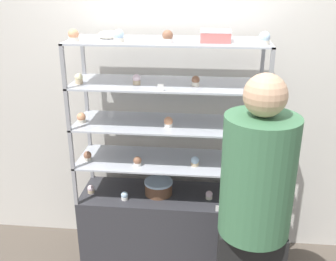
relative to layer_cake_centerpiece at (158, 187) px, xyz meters
The scene contains 35 objects.
ground_plane 0.67m from the layer_cake_centerpiece, ahead, with size 20.00×20.00×0.00m, color brown.
back_wall 0.73m from the layer_cake_centerpiece, 79.05° to the left, with size 8.00×0.05×2.60m.
display_base 0.37m from the layer_cake_centerpiece, ahead, with size 1.29×0.43×0.61m.
display_riser_lower 0.22m from the layer_cake_centerpiece, ahead, with size 1.29×0.43×0.28m.
display_riser_middle 0.50m from the layer_cake_centerpiece, ahead, with size 1.29×0.43×0.28m.
display_riser_upper 0.78m from the layer_cake_centerpiece, ahead, with size 1.29×0.43×0.28m.
display_riser_top 1.06m from the layer_cake_centerpiece, ahead, with size 1.29×0.43×0.28m.
layer_cake_centerpiece is the anchor object (origin of this frame).
sheet_cake_frosted 1.17m from the layer_cake_centerpiece, ahead, with size 0.19×0.17×0.07m.
cupcake_0 0.50m from the layer_cake_centerpiece, behind, with size 0.05×0.05×0.06m.
cupcake_1 0.26m from the layer_cake_centerpiece, 156.34° to the right, with size 0.05×0.05×0.06m.
cupcake_2 0.38m from the layer_cake_centerpiece, ahead, with size 0.05×0.05×0.06m.
cupcake_3 0.66m from the layer_cake_centerpiece, ahead, with size 0.05×0.05×0.06m.
price_tag_0 0.48m from the layer_cake_centerpiece, 23.56° to the right, with size 0.04×0.00×0.04m.
cupcake_4 0.57m from the layer_cake_centerpiece, behind, with size 0.06×0.06×0.07m.
cupcake_5 0.31m from the layer_cake_centerpiece, 140.76° to the right, with size 0.06×0.06×0.07m.
cupcake_6 0.38m from the layer_cake_centerpiece, 14.00° to the right, with size 0.06×0.06×0.07m.
cupcake_7 0.71m from the layer_cake_centerpiece, ahead, with size 0.06×0.06×0.07m.
price_tag_1 0.59m from the layer_cake_centerpiece, 20.91° to the right, with size 0.04×0.00×0.04m.
cupcake_8 0.76m from the layer_cake_centerpiece, behind, with size 0.06×0.06×0.07m.
cupcake_9 0.55m from the layer_cake_centerpiece, 41.26° to the right, with size 0.06×0.06×0.07m.
cupcake_10 0.85m from the layer_cake_centerpiece, ahead, with size 0.06×0.06×0.07m.
price_tag_2 0.73m from the layer_cake_centerpiece, 22.32° to the right, with size 0.04×0.00×0.04m.
cupcake_11 0.97m from the layer_cake_centerpiece, behind, with size 0.05×0.05×0.07m.
cupcake_12 0.84m from the layer_cake_centerpiece, 159.30° to the right, with size 0.05×0.05×0.07m.
cupcake_13 0.87m from the layer_cake_centerpiece, 12.18° to the right, with size 0.05×0.05×0.07m.
cupcake_14 1.06m from the layer_cake_centerpiece, ahead, with size 0.05×0.05×0.07m.
price_tag_3 0.84m from the layer_cake_centerpiece, 76.85° to the right, with size 0.04×0.00×0.04m.
cupcake_15 1.23m from the layer_cake_centerpiece, 168.68° to the right, with size 0.07×0.07×0.08m.
cupcake_16 1.14m from the layer_cake_centerpiece, 156.08° to the right, with size 0.07×0.07×0.08m.
cupcake_17 1.12m from the layer_cake_centerpiece, 51.38° to the right, with size 0.07×0.07×0.08m.
cupcake_18 1.29m from the layer_cake_centerpiece, ahead, with size 0.07×0.07×0.08m.
price_tag_4 1.11m from the layer_cake_centerpiece, 79.25° to the right, with size 0.04×0.00×0.04m.
donut_glazed 1.14m from the layer_cake_centerpiece, behind, with size 0.13×0.13×0.04m.
customer_figure 0.91m from the layer_cake_centerpiece, 45.41° to the right, with size 0.39×0.39×1.69m.
Camera 1 is at (0.26, -2.53, 2.12)m, focal length 42.00 mm.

